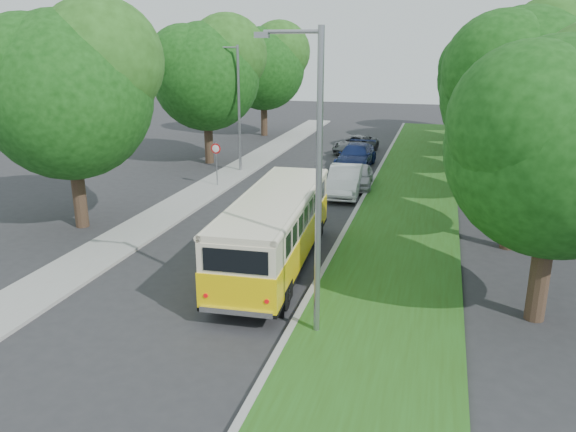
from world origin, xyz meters
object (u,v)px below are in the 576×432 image
(vintage_bus, at_px, (275,232))
(car_blue, at_px, (356,156))
(lamppost_near, at_px, (315,178))
(car_white, at_px, (345,181))
(car_grey, at_px, (356,144))
(lamppost_far, at_px, (237,104))
(car_silver, at_px, (359,176))

(vintage_bus, xyz_separation_m, car_blue, (0.15, 17.47, -0.63))
(lamppost_near, distance_m, car_white, 15.31)
(car_white, distance_m, car_blue, 6.84)
(vintage_bus, xyz_separation_m, car_grey, (-0.64, 22.52, -0.75))
(lamppost_far, height_order, car_silver, lamppost_far)
(car_white, bearing_deg, car_silver, 71.85)
(lamppost_near, relative_size, car_white, 1.75)
(car_white, bearing_deg, vintage_bus, -96.45)
(car_blue, bearing_deg, lamppost_near, -81.87)
(car_white, height_order, car_blue, car_white)
(lamppost_near, height_order, car_blue, lamppost_near)
(vintage_bus, relative_size, car_blue, 1.81)
(lamppost_near, xyz_separation_m, vintage_bus, (-2.31, 4.14, -3.01))
(car_silver, height_order, car_white, car_white)
(lamppost_far, bearing_deg, lamppost_near, -64.29)
(vintage_bus, height_order, car_white, vintage_bus)
(car_silver, xyz_separation_m, car_white, (-0.46, -1.72, 0.13))
(lamppost_near, relative_size, car_silver, 2.17)
(lamppost_near, relative_size, lamppost_far, 1.07)
(lamppost_near, relative_size, car_blue, 1.58)
(car_blue, bearing_deg, vintage_bus, -88.06)
(car_white, xyz_separation_m, car_blue, (-0.48, 6.83, -0.02))
(car_silver, bearing_deg, lamppost_far, 161.36)
(lamppost_far, bearing_deg, vintage_bus, -65.32)
(car_grey, bearing_deg, car_silver, -62.68)
(lamppost_far, distance_m, car_blue, 8.17)
(car_white, distance_m, car_grey, 11.94)
(car_silver, height_order, car_grey, car_silver)
(car_white, relative_size, car_grey, 1.05)
(lamppost_near, distance_m, vintage_bus, 5.61)
(car_blue, relative_size, car_grey, 1.16)
(lamppost_far, height_order, car_blue, lamppost_far)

